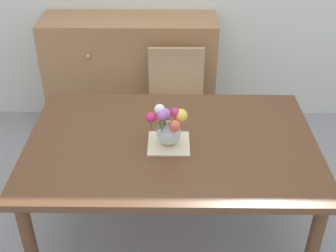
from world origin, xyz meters
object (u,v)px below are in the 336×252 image
Objects in this scene: dresser at (131,75)px; dining_table at (171,152)px; chair_far at (176,100)px; flower_vase at (168,126)px.

dining_table is at bearing -75.38° from dresser.
flower_vase is at bearing 86.90° from chair_far.
flower_vase is at bearing -112.85° from dining_table.
flower_vase reaches higher than dresser.
chair_far reaches higher than dining_table.
dresser is 5.69× the size of flower_vase.
chair_far is at bearing -50.00° from dresser.
chair_far is at bearing 86.90° from flower_vase.
dining_table is 1.16× the size of dresser.
flower_vase is (-0.02, -0.04, 0.21)m from dining_table.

